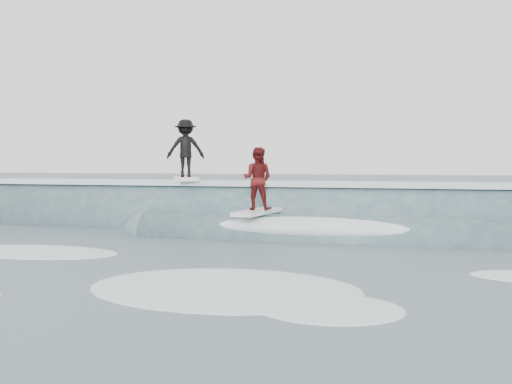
# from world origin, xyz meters

# --- Properties ---
(ground) EXTENTS (160.00, 160.00, 0.00)m
(ground) POSITION_xyz_m (0.00, 0.00, 0.00)
(ground) COLOR #374A50
(ground) RESTS_ON ground
(breaking_wave) EXTENTS (23.29, 4.08, 2.60)m
(breaking_wave) POSITION_xyz_m (0.23, 6.35, 0.03)
(breaking_wave) COLOR #334C56
(breaking_wave) RESTS_ON ground
(surfer_black) EXTENTS (1.43, 2.02, 1.83)m
(surfer_black) POSITION_xyz_m (-2.47, 6.63, 2.26)
(surfer_black) COLOR white
(surfer_black) RESTS_ON ground
(surfer_red) EXTENTS (0.86, 2.06, 1.67)m
(surfer_red) POSITION_xyz_m (0.36, 4.43, 1.39)
(surfer_red) COLOR silver
(surfer_red) RESTS_ON ground
(whitewater) EXTENTS (16.77, 6.45, 0.10)m
(whitewater) POSITION_xyz_m (-0.66, -0.25, 0.00)
(whitewater) COLOR silver
(whitewater) RESTS_ON ground
(far_swells) EXTENTS (35.21, 8.65, 0.80)m
(far_swells) POSITION_xyz_m (-2.20, 17.65, 0.00)
(far_swells) COLOR #334C56
(far_swells) RESTS_ON ground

